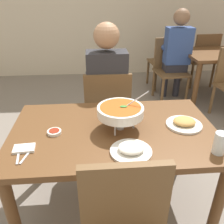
% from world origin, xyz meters
% --- Properties ---
extents(ground_plane, '(16.00, 16.00, 0.00)m').
position_xyz_m(ground_plane, '(0.00, 0.00, 0.00)').
color(ground_plane, gray).
extents(dining_table_main, '(1.36, 0.84, 0.72)m').
position_xyz_m(dining_table_main, '(0.00, 0.00, 0.62)').
color(dining_table_main, brown).
rests_on(dining_table_main, ground_plane).
extents(chair_diner_main, '(0.44, 0.44, 0.90)m').
position_xyz_m(chair_diner_main, '(-0.00, 0.70, 0.51)').
color(chair_diner_main, brown).
rests_on(chair_diner_main, ground_plane).
extents(diner_main, '(0.40, 0.45, 1.31)m').
position_xyz_m(diner_main, '(0.00, 0.74, 0.75)').
color(diner_main, '#2D2D38').
rests_on(diner_main, ground_plane).
extents(curry_bowl, '(0.33, 0.30, 0.26)m').
position_xyz_m(curry_bowl, '(0.04, 0.01, 0.85)').
color(curry_bowl, silver).
rests_on(curry_bowl, dining_table_main).
extents(rice_plate, '(0.24, 0.24, 0.06)m').
position_xyz_m(rice_plate, '(0.07, -0.26, 0.74)').
color(rice_plate, white).
rests_on(rice_plate, dining_table_main).
extents(appetizer_plate, '(0.24, 0.24, 0.06)m').
position_xyz_m(appetizer_plate, '(0.48, 0.01, 0.74)').
color(appetizer_plate, white).
rests_on(appetizer_plate, dining_table_main).
extents(sauce_dish, '(0.09, 0.09, 0.02)m').
position_xyz_m(sauce_dish, '(-0.39, -0.02, 0.73)').
color(sauce_dish, white).
rests_on(sauce_dish, dining_table_main).
extents(napkin_folded, '(0.13, 0.09, 0.02)m').
position_xyz_m(napkin_folded, '(-0.54, -0.18, 0.73)').
color(napkin_folded, white).
rests_on(napkin_folded, dining_table_main).
extents(fork_utensil, '(0.04, 0.17, 0.01)m').
position_xyz_m(fork_utensil, '(-0.56, -0.23, 0.73)').
color(fork_utensil, silver).
rests_on(fork_utensil, dining_table_main).
extents(spoon_utensil, '(0.05, 0.17, 0.01)m').
position_xyz_m(spoon_utensil, '(-0.51, -0.23, 0.73)').
color(spoon_utensil, silver).
rests_on(spoon_utensil, dining_table_main).
extents(drink_glass, '(0.07, 0.07, 0.13)m').
position_xyz_m(drink_glass, '(0.57, -0.30, 0.78)').
color(drink_glass, silver).
rests_on(drink_glass, dining_table_main).
extents(dining_table_far, '(1.00, 0.80, 0.72)m').
position_xyz_m(dining_table_far, '(1.72, 1.94, 0.60)').
color(dining_table_far, brown).
rests_on(dining_table_far, ground_plane).
extents(chair_bg_left, '(0.48, 0.48, 0.90)m').
position_xyz_m(chair_bg_left, '(1.02, 2.05, 0.51)').
color(chair_bg_left, brown).
rests_on(chair_bg_left, ground_plane).
extents(chair_bg_right, '(0.48, 0.48, 0.90)m').
position_xyz_m(chair_bg_right, '(1.71, 2.49, 0.51)').
color(chair_bg_right, brown).
rests_on(chair_bg_right, ground_plane).
extents(chair_bg_corner, '(0.49, 0.49, 0.90)m').
position_xyz_m(chair_bg_corner, '(1.15, 2.52, 0.51)').
color(chair_bg_corner, brown).
rests_on(chair_bg_corner, ground_plane).
extents(patron_bg_left, '(0.40, 0.45, 1.31)m').
position_xyz_m(patron_bg_left, '(1.09, 2.01, 0.75)').
color(patron_bg_left, '#2D2D38').
rests_on(patron_bg_left, ground_plane).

